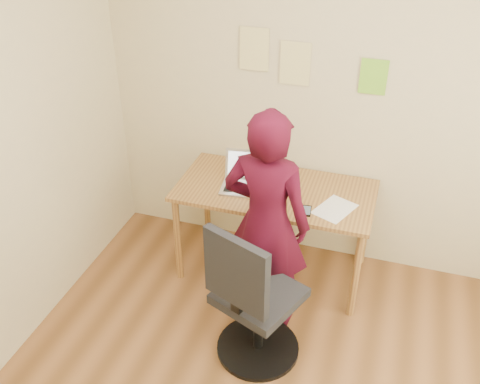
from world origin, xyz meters
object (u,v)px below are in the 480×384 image
(office_chair, at_px, (252,306))
(person, at_px, (266,223))
(phone, at_px, (306,211))
(laptop, at_px, (245,180))
(desk, at_px, (275,199))

(office_chair, height_order, person, person)
(phone, relative_size, office_chair, 0.13)
(laptop, relative_size, office_chair, 0.34)
(phone, xyz_separation_m, person, (-0.20, -0.26, 0.04))
(laptop, distance_m, person, 0.53)
(desk, distance_m, phone, 0.35)
(laptop, relative_size, person, 0.23)
(desk, distance_m, person, 0.50)
(phone, distance_m, office_chair, 0.75)
(phone, height_order, person, person)
(office_chair, xyz_separation_m, person, (-0.03, 0.39, 0.34))
(desk, bearing_deg, phone, -38.14)
(office_chair, bearing_deg, desk, 117.94)
(person, bearing_deg, laptop, -54.06)
(desk, xyz_separation_m, phone, (0.27, -0.21, 0.09))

